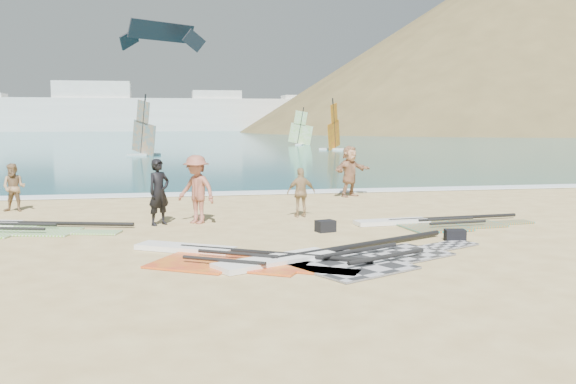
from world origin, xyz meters
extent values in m
plane|color=#D8C17E|center=(0.00, 0.00, 0.00)|extent=(300.00, 300.00, 0.00)
cube|color=navy|center=(0.00, 132.00, 0.00)|extent=(300.00, 240.00, 0.06)
cube|color=white|center=(0.00, 12.30, 0.00)|extent=(300.00, 1.20, 0.04)
cube|color=white|center=(-20.00, 150.00, 4.03)|extent=(160.00, 8.00, 8.00)
cube|color=white|center=(-20.00, 150.00, 6.03)|extent=(18.00, 7.00, 12.00)
cube|color=white|center=(10.00, 150.00, 5.03)|extent=(12.00, 7.00, 10.00)
cube|color=white|center=(35.00, 150.00, 4.53)|extent=(16.00, 7.00, 9.00)
cube|color=white|center=(55.00, 150.00, 5.53)|extent=(10.00, 7.00, 11.00)
cone|color=brown|center=(85.00, 130.00, 0.00)|extent=(143.00, 143.00, 45.00)
cube|color=#292A2C|center=(0.77, -0.69, 0.02)|extent=(2.84, 2.94, 0.04)
cube|color=#292A2C|center=(2.39, 0.12, 0.02)|extent=(2.08, 2.03, 0.04)
cube|color=#292A2C|center=(3.71, 0.78, 0.02)|extent=(1.52, 1.22, 0.04)
cylinder|color=black|center=(1.63, 0.88, 0.10)|extent=(4.72, 2.44, 0.12)
cylinder|color=black|center=(1.30, 0.02, 0.16)|extent=(1.97, 1.04, 0.09)
cylinder|color=black|center=(1.65, -0.70, 0.16)|extent=(1.97, 1.04, 0.09)
cube|color=white|center=(-0.60, -0.24, 0.06)|extent=(2.77, 1.88, 0.12)
cube|color=#5BBF20|center=(-5.86, 4.48, 0.02)|extent=(1.69, 1.62, 0.04)
cube|color=#5BBF20|center=(-4.61, 4.13, 0.02)|extent=(1.31, 0.89, 0.04)
cylinder|color=black|center=(-5.91, 5.42, 0.10)|extent=(4.44, 1.33, 0.11)
cylinder|color=black|center=(-6.63, 5.06, 0.16)|extent=(1.84, 0.58, 0.08)
cylinder|color=black|center=(-6.81, 4.39, 0.16)|extent=(1.84, 0.58, 0.08)
cube|color=orange|center=(4.39, 3.37, 0.02)|extent=(1.79, 1.95, 0.04)
cube|color=orange|center=(5.82, 3.50, 0.02)|extent=(1.37, 1.29, 0.04)
cube|color=orange|center=(6.99, 3.61, 0.02)|extent=(1.13, 0.64, 0.04)
cylinder|color=black|center=(5.48, 4.29, 0.10)|extent=(4.14, 0.49, 0.10)
cylinder|color=black|center=(4.98, 3.74, 0.16)|extent=(1.71, 0.23, 0.07)
cylinder|color=black|center=(5.04, 3.11, 0.16)|extent=(1.71, 0.23, 0.07)
cube|color=white|center=(3.50, 4.10, 0.06)|extent=(2.21, 0.79, 0.12)
cube|color=red|center=(-2.11, 0.21, 0.02)|extent=(2.47, 2.54, 0.04)
cube|color=red|center=(-0.78, -0.58, 0.02)|extent=(1.80, 1.76, 0.04)
cube|color=red|center=(0.29, -1.22, 0.02)|extent=(1.29, 1.09, 0.04)
cylinder|color=black|center=(-0.59, 0.31, 0.10)|extent=(3.86, 2.35, 0.11)
cylinder|color=black|center=(-1.35, 0.15, 0.16)|extent=(1.61, 1.00, 0.08)
cylinder|color=black|center=(-1.70, -0.43, 0.16)|extent=(1.61, 1.00, 0.08)
cube|color=white|center=(-2.41, 1.39, 0.06)|extent=(2.30, 1.72, 0.12)
cube|color=black|center=(1.33, 3.25, 0.15)|extent=(0.56, 0.47, 0.31)
cube|color=black|center=(4.13, 1.36, 0.15)|extent=(0.54, 0.42, 0.29)
imported|color=black|center=(-3.01, 5.20, 0.94)|extent=(0.82, 0.77, 1.87)
imported|color=#977652|center=(-7.64, 8.80, 0.78)|extent=(0.85, 0.71, 1.56)
imported|color=#9F5B48|center=(-1.96, 5.29, 0.98)|extent=(1.42, 1.41, 1.96)
imported|color=tan|center=(1.23, 5.90, 0.76)|extent=(0.91, 0.44, 1.51)
imported|color=tan|center=(4.16, 10.67, 0.99)|extent=(1.87, 1.45, 1.97)
cube|color=white|center=(-4.54, 40.21, 0.11)|extent=(2.69, 2.28, 0.16)
cube|color=orange|center=(-4.54, 40.21, 1.45)|extent=(2.06, 2.75, 3.01)
cube|color=orange|center=(-4.54, 40.21, 3.52)|extent=(1.18, 1.57, 2.09)
cylinder|color=black|center=(-4.54, 40.21, 2.60)|extent=(0.66, 0.83, 4.77)
cube|color=white|center=(13.09, 46.69, 0.11)|extent=(2.70, 2.24, 0.16)
cube|color=#B93515|center=(13.09, 46.69, 1.45)|extent=(2.00, 2.78, 3.00)
cube|color=#B93515|center=(13.09, 46.69, 3.51)|extent=(1.15, 1.58, 2.08)
cylinder|color=black|center=(13.09, 46.69, 2.59)|extent=(0.64, 0.84, 4.75)
cube|color=white|center=(12.45, 59.17, 0.10)|extent=(1.65, 2.48, 0.14)
cube|color=#79C22D|center=(12.45, 59.17, 1.27)|extent=(2.70, 1.30, 2.63)
cube|color=#79C22D|center=(12.45, 59.17, 3.08)|extent=(1.53, 0.76, 1.82)
cylinder|color=black|center=(12.45, 59.17, 2.28)|extent=(0.79, 0.44, 4.17)
cube|color=black|center=(-2.92, 42.21, 10.22)|extent=(5.51, 4.18, 1.50)
cube|color=black|center=(-5.08, 40.70, 9.52)|extent=(1.51, 1.71, 1.90)
cube|color=black|center=(-0.75, 43.72, 9.52)|extent=(2.06, 1.11, 1.90)
camera|label=1|loc=(-2.79, -13.07, 2.98)|focal=40.00mm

